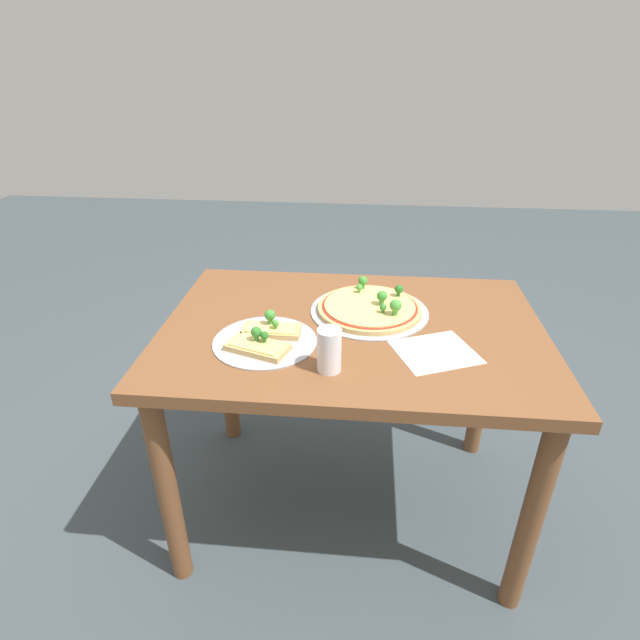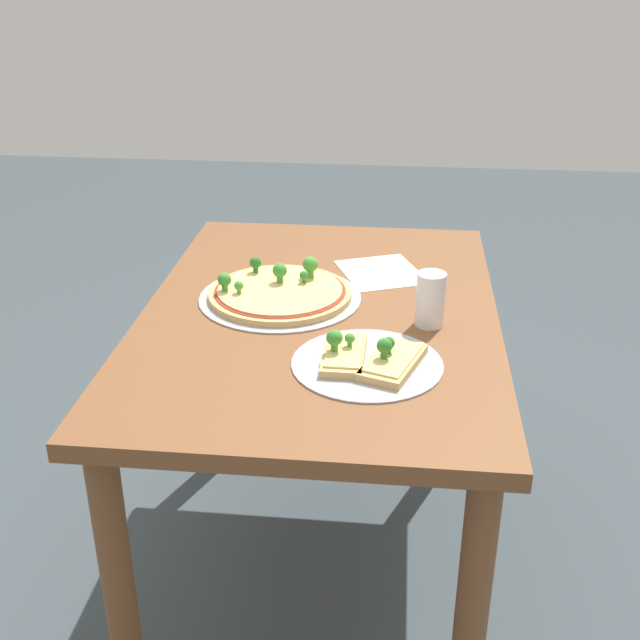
# 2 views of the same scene
# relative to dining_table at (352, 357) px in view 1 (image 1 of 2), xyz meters

# --- Properties ---
(ground_plane) EXTENTS (8.00, 8.00, 0.00)m
(ground_plane) POSITION_rel_dining_table_xyz_m (0.00, 0.00, -0.62)
(ground_plane) COLOR #3D474C
(dining_table) EXTENTS (1.11, 0.77, 0.73)m
(dining_table) POSITION_rel_dining_table_xyz_m (0.00, 0.00, 0.00)
(dining_table) COLOR brown
(dining_table) RESTS_ON ground_plane
(pizza_tray_whole) EXTENTS (0.36, 0.36, 0.07)m
(pizza_tray_whole) POSITION_rel_dining_table_xyz_m (0.05, 0.10, 0.12)
(pizza_tray_whole) COLOR #A3A3A8
(pizza_tray_whole) RESTS_ON dining_table
(pizza_tray_slice) EXTENTS (0.29, 0.29, 0.07)m
(pizza_tray_slice) POSITION_rel_dining_table_xyz_m (-0.24, -0.12, 0.12)
(pizza_tray_slice) COLOR #A3A3A8
(pizza_tray_slice) RESTS_ON dining_table
(drinking_cup) EXTENTS (0.06, 0.06, 0.12)m
(drinking_cup) POSITION_rel_dining_table_xyz_m (-0.05, -0.23, 0.16)
(drinking_cup) COLOR white
(drinking_cup) RESTS_ON dining_table
(paper_menu) EXTENTS (0.25, 0.24, 0.00)m
(paper_menu) POSITION_rel_dining_table_xyz_m (0.23, -0.12, 0.11)
(paper_menu) COLOR white
(paper_menu) RESTS_ON dining_table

